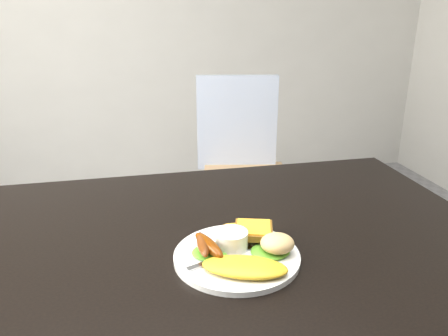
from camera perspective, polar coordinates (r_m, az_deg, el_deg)
name	(u,v)px	position (r m, az deg, el deg)	size (l,w,h in m)	color
dining_table	(227,239)	(1.01, 0.42, -9.25)	(1.20, 0.80, 0.04)	black
dining_chair	(246,180)	(2.09, 2.83, -1.62)	(0.40, 0.40, 0.05)	tan
person	(155,158)	(1.72, -9.00, 1.30)	(0.49, 0.32, 1.35)	navy
plate	(237,256)	(0.89, 1.68, -11.46)	(0.25, 0.25, 0.01)	white
lettuce_left	(210,252)	(0.89, -1.84, -10.90)	(0.07, 0.07, 0.01)	#489B1E
lettuce_right	(271,250)	(0.90, 6.09, -10.67)	(0.08, 0.07, 0.01)	#58A422
omelette	(245,267)	(0.83, 2.72, -12.78)	(0.16, 0.08, 0.02)	gold
sausage_a	(203,244)	(0.88, -2.80, -9.91)	(0.02, 0.09, 0.02)	brown
sausage_b	(209,245)	(0.88, -2.02, -10.02)	(0.03, 0.11, 0.03)	#712D03
ramekin	(232,240)	(0.90, 1.00, -9.41)	(0.07, 0.07, 0.04)	white
toast_a	(243,233)	(0.95, 2.46, -8.45)	(0.07, 0.07, 0.01)	olive
toast_b	(254,230)	(0.94, 3.89, -8.13)	(0.08, 0.08, 0.01)	olive
potato_salad	(277,243)	(0.88, 6.97, -9.74)	(0.07, 0.06, 0.04)	beige
fork	(221,258)	(0.87, -0.35, -11.64)	(0.15, 0.01, 0.00)	#ADAFB7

